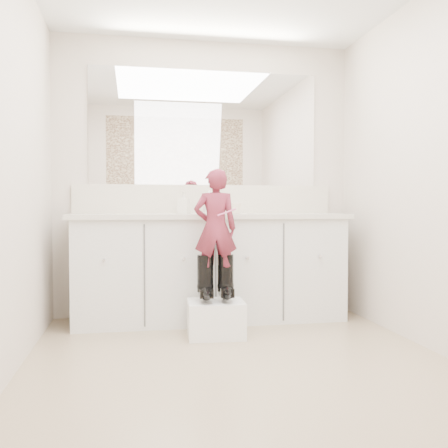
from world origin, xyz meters
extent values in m
plane|color=#997E64|center=(0.00, 0.00, 0.00)|extent=(3.00, 3.00, 0.00)
plane|color=beige|center=(0.00, 1.50, 1.20)|extent=(2.60, 0.00, 2.60)
plane|color=beige|center=(0.00, -1.50, 1.20)|extent=(2.60, 0.00, 2.60)
plane|color=beige|center=(-1.30, 0.00, 1.20)|extent=(0.00, 3.00, 3.00)
plane|color=beige|center=(1.30, 0.00, 1.20)|extent=(0.00, 3.00, 3.00)
cube|color=silver|center=(0.00, 1.23, 0.42)|extent=(2.20, 0.55, 0.85)
cube|color=beige|center=(0.00, 1.21, 0.87)|extent=(2.28, 0.58, 0.04)
cube|color=beige|center=(0.00, 1.49, 1.02)|extent=(2.28, 0.03, 0.25)
cube|color=white|center=(0.00, 1.49, 1.64)|extent=(2.00, 0.02, 1.00)
cylinder|color=silver|center=(0.00, 1.38, 0.94)|extent=(0.08, 0.08, 0.10)
imported|color=beige|center=(0.21, 1.20, 0.94)|extent=(0.11, 0.11, 0.09)
imported|color=silver|center=(-0.21, 1.30, 0.98)|extent=(0.11, 0.11, 0.19)
cube|color=white|center=(-0.04, 0.69, 0.13)|extent=(0.43, 0.36, 0.26)
imported|color=#B33755|center=(-0.04, 0.71, 0.79)|extent=(0.33, 0.23, 0.86)
cylinder|color=#DB558D|center=(0.03, 0.63, 0.91)|extent=(0.14, 0.02, 0.06)
camera|label=1|loc=(-0.64, -2.87, 0.95)|focal=40.00mm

